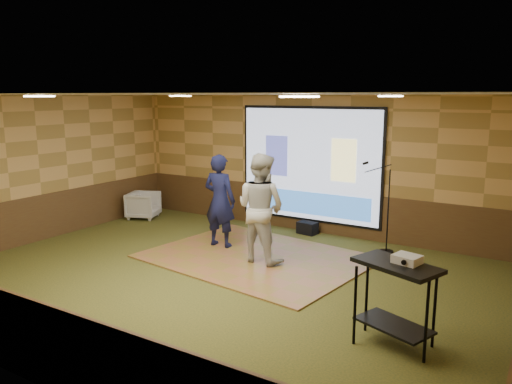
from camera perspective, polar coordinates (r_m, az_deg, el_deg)
The scene contains 18 objects.
ground at distance 8.40m, azimuth -4.37°, elevation -9.83°, with size 9.00×9.00×0.00m, color #2E3C1B.
room_shell at distance 7.91m, azimuth -4.59°, elevation 4.50°, with size 9.04×7.04×3.02m.
wainscot_back at distance 11.15m, azimuth 6.09°, elevation -2.07°, with size 9.00×0.04×0.95m, color #4D2F19.
wainscot_front at distance 5.99m, azimuth -24.97°, elevation -14.84°, with size 9.00×0.04×0.95m, color #4D2F19.
wainscot_left at distance 11.38m, azimuth -23.07°, elevation -2.64°, with size 0.04×7.00×0.95m, color #4D2F19.
projector_screen at distance 10.93m, azimuth 6.10°, elevation 3.00°, with size 3.32×0.06×2.52m.
downlight_nw at distance 10.63m, azimuth -8.65°, elevation 10.80°, with size 0.32×0.32×0.02m, color beige.
downlight_ne at distance 8.51m, azimuth 15.14°, elevation 10.53°, with size 0.32×0.32×0.02m, color beige.
downlight_sw at distance 8.37m, azimuth -23.52°, elevation 10.01°, with size 0.32×0.32×0.02m, color beige.
downlight_se at distance 5.43m, azimuth 5.00°, elevation 10.81°, with size 0.32×0.32×0.02m, color beige.
dance_floor at distance 9.38m, azimuth 0.06°, elevation -7.47°, with size 3.87×2.95×0.03m, color #986037.
player_left at distance 9.83m, azimuth -4.16°, elevation -0.99°, with size 0.67×0.44×1.84m, color #13163D.
player_right at distance 8.90m, azimuth 0.53°, elevation -1.82°, with size 0.95×0.74×1.96m, color beige.
av_table at distance 6.24m, azimuth 15.67°, elevation -10.43°, with size 0.99×0.52×1.05m.
projector at distance 6.16m, azimuth 16.88°, elevation -7.35°, with size 0.30×0.25×0.10m, color silver.
mic_stand at distance 9.94m, azimuth 14.46°, elevation -3.87°, with size 0.68×0.28×1.74m.
banquet_chair at distance 12.60m, azimuth -12.73°, elevation -1.47°, with size 0.69×0.71×0.65m, color gray.
duffel_bag at distance 11.00m, azimuth 5.90°, elevation -4.10°, with size 0.42×0.28×0.26m, color black.
Camera 1 is at (4.62, -6.36, 2.98)m, focal length 35.00 mm.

